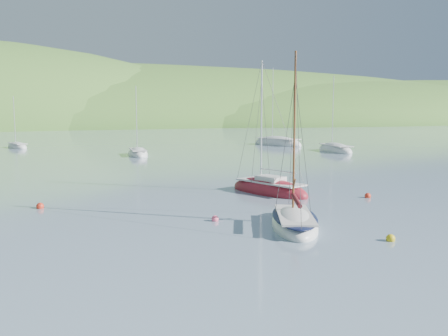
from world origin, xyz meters
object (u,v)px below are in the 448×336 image
object	(u,v)px
distant_sloop_a	(138,154)
distant_sloop_d	(335,150)
sloop_red	(269,190)
distant_sloop_c	(17,147)
distant_sloop_b	(278,144)
daysailer_white	(294,223)

from	to	relation	value
distant_sloop_a	distant_sloop_d	xyz separation A→B (m)	(27.38, -3.08, 0.02)
sloop_red	distant_sloop_c	distance (m)	53.45
distant_sloop_a	distant_sloop_c	xyz separation A→B (m)	(-16.06, 17.58, -0.01)
sloop_red	distant_sloop_b	world-z (taller)	distant_sloop_b
distant_sloop_b	sloop_red	bearing A→B (deg)	-139.53
distant_sloop_b	distant_sloop_c	bearing A→B (deg)	144.81
sloop_red	distant_sloop_d	size ratio (longest dim) A/B	0.91
daysailer_white	distant_sloop_d	distance (m)	45.81
distant_sloop_c	distant_sloop_d	size ratio (longest dim) A/B	0.74
sloop_red	distant_sloop_a	distance (m)	31.87
sloop_red	distant_sloop_a	world-z (taller)	sloop_red
distant_sloop_a	sloop_red	bearing A→B (deg)	-78.73
distant_sloop_a	distant_sloop_d	world-z (taller)	distant_sloop_d
sloop_red	distant_sloop_d	world-z (taller)	distant_sloop_d
distant_sloop_b	distant_sloop_d	xyz separation A→B (m)	(2.99, -13.30, -0.03)
daysailer_white	sloop_red	bearing A→B (deg)	94.18
sloop_red	distant_sloop_c	world-z (taller)	sloop_red
sloop_red	distant_sloop_b	bearing A→B (deg)	41.51
sloop_red	distant_sloop_c	size ratio (longest dim) A/B	1.23
daysailer_white	distant_sloop_a	distance (m)	41.59
distant_sloop_c	distant_sloop_d	bearing A→B (deg)	-47.38
distant_sloop_d	distant_sloop_b	bearing A→B (deg)	105.31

